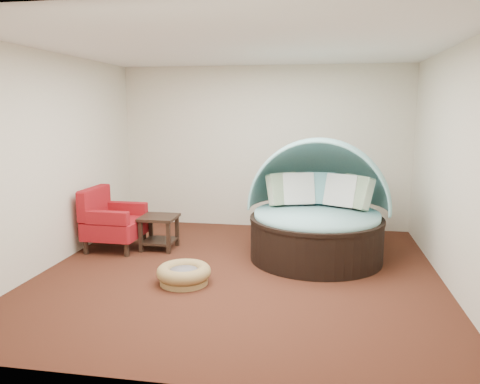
% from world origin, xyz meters
% --- Properties ---
extents(floor, '(5.00, 5.00, 0.00)m').
position_xyz_m(floor, '(0.00, 0.00, 0.00)').
color(floor, '#472114').
rests_on(floor, ground).
extents(wall_back, '(5.00, 0.00, 5.00)m').
position_xyz_m(wall_back, '(0.00, 2.50, 1.40)').
color(wall_back, beige).
rests_on(wall_back, floor).
extents(wall_front, '(5.00, 0.00, 5.00)m').
position_xyz_m(wall_front, '(0.00, -2.50, 1.40)').
color(wall_front, beige).
rests_on(wall_front, floor).
extents(wall_left, '(0.00, 5.00, 5.00)m').
position_xyz_m(wall_left, '(-2.50, 0.00, 1.40)').
color(wall_left, beige).
rests_on(wall_left, floor).
extents(wall_right, '(0.00, 5.00, 5.00)m').
position_xyz_m(wall_right, '(2.50, 0.00, 1.40)').
color(wall_right, beige).
rests_on(wall_right, floor).
extents(ceiling, '(5.00, 5.00, 0.00)m').
position_xyz_m(ceiling, '(0.00, 0.00, 2.80)').
color(ceiling, white).
rests_on(ceiling, wall_back).
extents(canopy_daybed, '(2.06, 1.97, 1.68)m').
position_xyz_m(canopy_daybed, '(0.96, 0.86, 0.78)').
color(canopy_daybed, black).
rests_on(canopy_daybed, floor).
extents(pet_basket, '(0.87, 0.87, 0.23)m').
position_xyz_m(pet_basket, '(-0.59, -0.46, 0.12)').
color(pet_basket, olive).
rests_on(pet_basket, floor).
extents(red_armchair, '(0.80, 0.81, 0.92)m').
position_xyz_m(red_armchair, '(-2.06, 0.72, 0.42)').
color(red_armchair, black).
rests_on(red_armchair, floor).
extents(side_table, '(0.53, 0.53, 0.50)m').
position_xyz_m(side_table, '(-1.35, 0.83, 0.33)').
color(side_table, black).
rests_on(side_table, floor).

